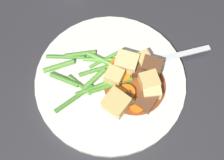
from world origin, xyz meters
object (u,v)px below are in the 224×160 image
object	(u,v)px
meat_chunk_3	(141,72)
fork	(162,59)
meat_chunk_0	(127,101)
carrot_slice_2	(125,76)
carrot_slice_1	(120,65)
carrot_slice_4	(120,95)
carrot_slice_0	(139,106)
potato_chunk_4	(116,75)
potato_chunk_1	(128,63)
meat_chunk_2	(153,67)
potato_chunk_2	(151,82)
potato_chunk_3	(153,90)
dinner_plate	(112,81)
potato_chunk_0	(118,103)
meat_chunk_1	(149,100)
carrot_slice_3	(128,93)
potato_chunk_5	(146,60)

from	to	relation	value
meat_chunk_3	fork	distance (m)	0.05
meat_chunk_0	carrot_slice_2	bearing A→B (deg)	92.21
carrot_slice_1	carrot_slice_4	world-z (taller)	carrot_slice_4
carrot_slice_0	meat_chunk_3	distance (m)	0.06
carrot_slice_4	potato_chunk_4	bearing A→B (deg)	100.05
carrot_slice_0	potato_chunk_1	xyz separation A→B (m)	(-0.02, 0.07, 0.01)
fork	potato_chunk_4	bearing A→B (deg)	-156.63
carrot_slice_0	meat_chunk_3	bearing A→B (deg)	84.23
potato_chunk_1	meat_chunk_2	size ratio (longest dim) A/B	1.12
potato_chunk_2	potato_chunk_3	size ratio (longest dim) A/B	0.99
dinner_plate	potato_chunk_0	size ratio (longest dim) A/B	7.00
potato_chunk_0	meat_chunk_1	bearing A→B (deg)	6.66
meat_chunk_1	carrot_slice_1	bearing A→B (deg)	124.96
carrot_slice_3	carrot_slice_2	bearing A→B (deg)	97.93
meat_chunk_1	carrot_slice_4	bearing A→B (deg)	167.48
meat_chunk_1	potato_chunk_5	bearing A→B (deg)	91.06
carrot_slice_3	fork	size ratio (longest dim) A/B	0.17
carrot_slice_0	potato_chunk_4	size ratio (longest dim) A/B	0.88
potato_chunk_0	meat_chunk_0	bearing A→B (deg)	18.38
carrot_slice_1	fork	bearing A→B (deg)	9.72
carrot_slice_2	meat_chunk_2	size ratio (longest dim) A/B	0.76
potato_chunk_0	carrot_slice_4	bearing A→B (deg)	79.11
potato_chunk_0	potato_chunk_5	world-z (taller)	potato_chunk_0
carrot_slice_0	carrot_slice_3	bearing A→B (deg)	126.82
carrot_slice_2	meat_chunk_2	distance (m)	0.05
carrot_slice_0	meat_chunk_2	xyz separation A→B (m)	(0.03, 0.07, 0.01)
meat_chunk_1	meat_chunk_3	distance (m)	0.05
potato_chunk_4	dinner_plate	bearing A→B (deg)	-160.08
potato_chunk_0	meat_chunk_0	xyz separation A→B (m)	(0.01, 0.00, -0.01)
dinner_plate	meat_chunk_0	distance (m)	0.05
carrot_slice_0	potato_chunk_2	bearing A→B (deg)	61.77
potato_chunk_2	meat_chunk_2	world-z (taller)	same
carrot_slice_4	fork	bearing A→B (deg)	42.13
carrot_slice_1	carrot_slice_2	world-z (taller)	carrot_slice_1
potato_chunk_2	fork	world-z (taller)	potato_chunk_2
meat_chunk_2	fork	size ratio (longest dim) A/B	0.19
carrot_slice_1	potato_chunk_1	size ratio (longest dim) A/B	0.70
potato_chunk_1	potato_chunk_5	size ratio (longest dim) A/B	1.35
carrot_slice_0	carrot_slice_1	size ratio (longest dim) A/B	0.96
dinner_plate	fork	xyz separation A→B (m)	(0.09, 0.04, 0.01)
meat_chunk_0	meat_chunk_3	distance (m)	0.06
potato_chunk_3	dinner_plate	bearing A→B (deg)	160.59
carrot_slice_0	meat_chunk_2	size ratio (longest dim) A/B	0.76
carrot_slice_3	potato_chunk_1	xyz separation A→B (m)	(0.00, 0.05, 0.01)
potato_chunk_5	fork	xyz separation A→B (m)	(0.03, 0.01, -0.01)
potato_chunk_3	meat_chunk_1	xyz separation A→B (m)	(-0.01, -0.02, -0.00)
carrot_slice_4	potato_chunk_2	bearing A→B (deg)	22.50
carrot_slice_1	meat_chunk_0	xyz separation A→B (m)	(0.01, -0.07, 0.00)
carrot_slice_1	meat_chunk_0	size ratio (longest dim) A/B	1.01
meat_chunk_3	carrot_slice_3	bearing A→B (deg)	-121.38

